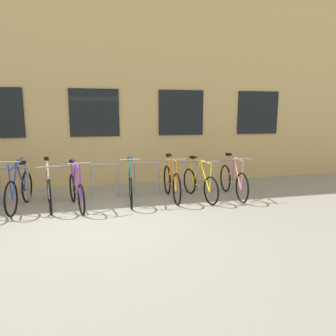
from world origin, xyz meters
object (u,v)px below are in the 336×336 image
Objects in this scene: bicycle_purple at (76,190)px; bicycle_teal at (130,185)px; bicycle_blue at (19,190)px; bicycle_yellow at (200,183)px; bicycle_pink at (233,180)px; bicycle_orange at (172,182)px; bicycle_white at (49,188)px.

bicycle_teal is (1.17, 0.16, 0.01)m from bicycle_purple.
bicycle_purple is at bearing -10.93° from bicycle_blue.
bicycle_teal is 1.62m from bicycle_yellow.
bicycle_pink is 1.01× the size of bicycle_orange.
bicycle_blue is at bearing 169.07° from bicycle_purple.
bicycle_pink reaches higher than bicycle_yellow.
bicycle_orange is 1.04× the size of bicycle_yellow.
bicycle_pink is at bearing -1.60° from bicycle_white.
bicycle_pink is at bearing -4.73° from bicycle_orange.
bicycle_blue is 1.04× the size of bicycle_purple.
bicycle_pink is (3.65, 0.10, 0.02)m from bicycle_purple.
bicycle_blue reaches higher than bicycle_teal.
bicycle_teal is at bearing 7.98° from bicycle_purple.
bicycle_orange is 2.73m from bicycle_white.
bicycle_purple is at bearing -172.02° from bicycle_teal.
bicycle_yellow is at bearing -1.98° from bicycle_white.
bicycle_orange is 0.66m from bicycle_yellow.
bicycle_pink is 4.23m from bicycle_white.
bicycle_purple is 2.79m from bicycle_yellow.
bicycle_teal is at bearing -176.63° from bicycle_orange.
bicycle_teal is 1.01× the size of bicycle_yellow.
bicycle_white is (-4.23, 0.12, 0.01)m from bicycle_pink.
bicycle_white reaches higher than bicycle_yellow.
bicycle_yellow is (3.96, -0.13, -0.03)m from bicycle_blue.
bicycle_teal is 2.48m from bicycle_pink.
bicycle_orange is at bearing 175.27° from bicycle_pink.
bicycle_purple reaches higher than bicycle_yellow.
bicycle_blue is at bearing 178.50° from bicycle_teal.
bicycle_blue reaches higher than bicycle_pink.
bicycle_purple is 0.96× the size of bicycle_orange.
bicycle_white is (-3.38, 0.12, 0.03)m from bicycle_yellow.
bicycle_yellow is 3.38m from bicycle_white.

